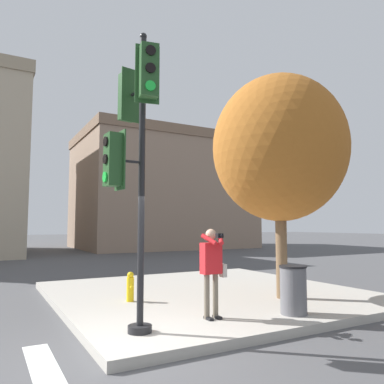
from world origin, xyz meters
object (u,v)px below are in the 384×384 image
at_px(street_tree, 279,148).
at_px(fire_hydrant, 130,287).
at_px(traffic_signal_pole, 133,136).
at_px(trash_bin, 293,290).
at_px(person_photographer, 212,264).

bearing_deg(street_tree, fire_hydrant, 157.50).
bearing_deg(traffic_signal_pole, fire_hydrant, 70.58).
height_order(street_tree, trash_bin, street_tree).
bearing_deg(fire_hydrant, person_photographer, -70.07).
relative_size(traffic_signal_pole, street_tree, 0.93).
height_order(street_tree, fire_hydrant, street_tree).
bearing_deg(fire_hydrant, traffic_signal_pole, -109.42).
xyz_separation_m(traffic_signal_pole, street_tree, (4.40, 1.13, 0.43)).
bearing_deg(trash_bin, traffic_signal_pole, 175.10).
distance_m(traffic_signal_pole, person_photographer, 2.93).
bearing_deg(fire_hydrant, street_tree, -22.50).
height_order(fire_hydrant, trash_bin, trash_bin).
relative_size(traffic_signal_pole, person_photographer, 3.05).
bearing_deg(person_photographer, street_tree, 18.89).
xyz_separation_m(street_tree, trash_bin, (-0.99, -1.42, -3.32)).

